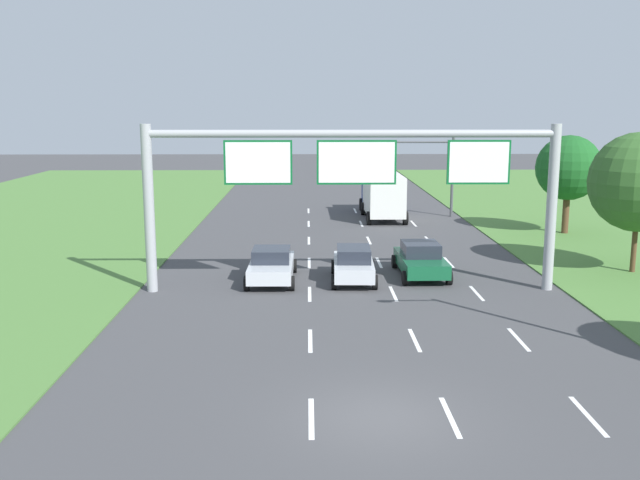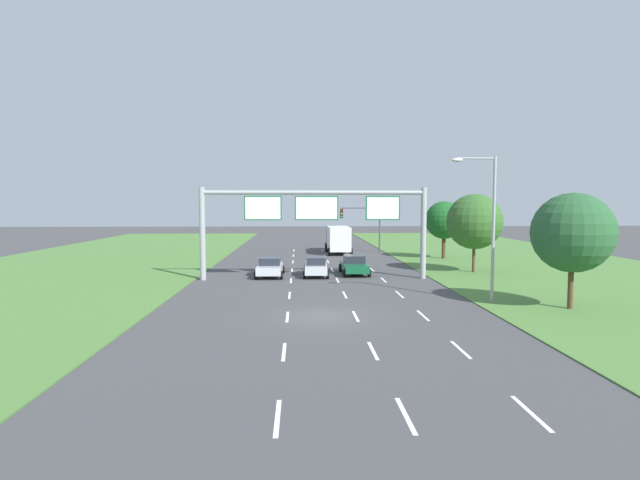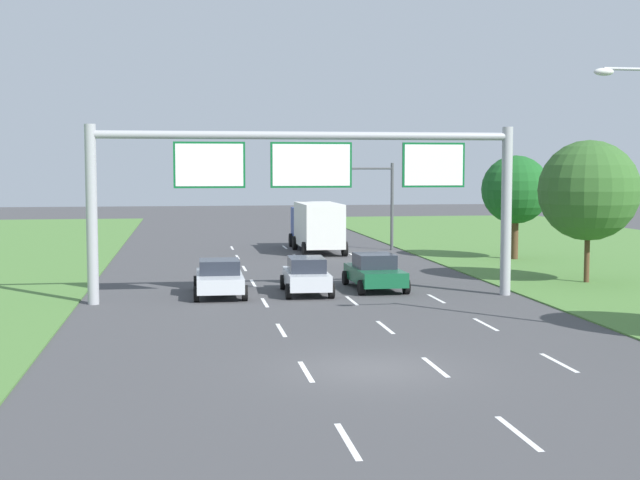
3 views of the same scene
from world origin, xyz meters
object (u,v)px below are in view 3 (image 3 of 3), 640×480
Objects in this scene: car_near_red at (219,278)px; roadside_tree_mid at (589,191)px; box_truck at (316,225)px; traffic_light_mast at (363,190)px; car_mid_lane at (306,275)px; sign_gantry at (309,177)px; roadside_tree_far at (516,190)px; car_lead_silver at (375,272)px.

car_near_red is 0.68× the size of roadside_tree_mid.
traffic_light_mast is at bearing 6.08° from box_truck.
car_near_red is at bearing -179.26° from car_mid_lane.
car_mid_lane is 0.24× the size of sign_gantry.
roadside_tree_far is at bearing 42.51° from car_mid_lane.
car_lead_silver is 5.86m from sign_gantry.
box_truck is 1.43× the size of traffic_light_mast.
car_lead_silver is at bearing 19.05° from car_mid_lane.
roadside_tree_mid reaches higher than roadside_tree_far.
roadside_tree_mid is at bearing 7.86° from car_mid_lane.
roadside_tree_far is at bearing 44.62° from car_lead_silver.
car_mid_lane is at bearing -0.48° from car_near_red.
car_mid_lane is (3.65, -0.08, 0.04)m from car_near_red.
traffic_light_mast is at bearing 111.79° from roadside_tree_mid.
roadside_tree_far is (17.37, 11.68, 3.28)m from car_near_red.
roadside_tree_mid is at bearing -92.86° from roadside_tree_far.
traffic_light_mast reaches higher than car_mid_lane.
car_lead_silver is 3.30m from car_mid_lane.
traffic_light_mast is 0.93× the size of roadside_tree_far.
car_lead_silver is 10.65m from roadside_tree_mid.
traffic_light_mast is 18.82m from roadside_tree_mid.
car_mid_lane is 0.51× the size of box_truck.
box_truck is at bearing -173.47° from traffic_light_mast.
car_near_red is at bearing -146.09° from roadside_tree_far.
box_truck is 12.72m from roadside_tree_far.
sign_gantry is 2.62× the size of roadside_tree_mid.
sign_gantry reaches higher than roadside_tree_far.
car_mid_lane is 0.68× the size of roadside_tree_far.
sign_gantry is at bearing -107.15° from traffic_light_mast.
roadside_tree_far is (7.50, -7.09, 0.17)m from traffic_light_mast.
roadside_tree_mid is at bearing 12.53° from sign_gantry.
roadside_tree_mid reaches higher than traffic_light_mast.
box_truck is at bearing 82.15° from car_mid_lane.
sign_gantry is at bearing -136.00° from roadside_tree_far.
box_truck is 3.75m from traffic_light_mast.
traffic_light_mast reaches higher than box_truck.
car_mid_lane reaches higher than car_near_red.
roadside_tree_mid is 10.40m from roadside_tree_far.
traffic_light_mast is (9.87, 18.76, 3.11)m from car_near_red.
car_near_red is 5.74m from sign_gantry.
sign_gantry is 2.87× the size of roadside_tree_far.
car_mid_lane is at bearing -174.06° from roadside_tree_mid.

